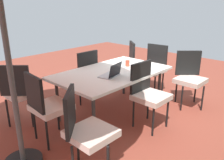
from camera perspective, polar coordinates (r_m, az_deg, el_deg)
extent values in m
cube|color=brown|center=(4.07, 0.00, -8.03)|extent=(10.00, 10.00, 0.02)
cube|color=silver|center=(3.79, 0.00, 1.83)|extent=(1.89, 1.13, 0.04)
cylinder|color=#333333|center=(4.73, 2.93, 0.65)|extent=(0.05, 0.05, 0.70)
cylinder|color=#333333|center=(3.74, -13.14, -5.00)|extent=(0.05, 0.05, 0.70)
cylinder|color=#333333|center=(4.28, 11.42, -1.75)|extent=(0.05, 0.05, 0.70)
cylinder|color=#333333|center=(3.14, -4.47, -9.35)|extent=(0.05, 0.05, 0.70)
cylinder|color=#4C4C4C|center=(2.61, -23.67, 2.43)|extent=(0.06, 0.06, 2.34)
cube|color=beige|center=(4.42, -7.54, 1.08)|extent=(0.46, 0.46, 0.08)
cube|color=black|center=(4.19, -5.92, 3.91)|extent=(0.44, 0.05, 0.45)
cylinder|color=black|center=(4.75, -7.03, -1.01)|extent=(0.03, 0.03, 0.45)
cylinder|color=black|center=(4.55, -10.58, -2.10)|extent=(0.03, 0.03, 0.45)
cylinder|color=black|center=(4.49, -4.16, -2.12)|extent=(0.03, 0.03, 0.45)
cylinder|color=black|center=(4.28, -7.79, -3.35)|extent=(0.03, 0.03, 0.45)
cube|color=beige|center=(4.34, 18.61, -0.12)|extent=(0.46, 0.46, 0.08)
cube|color=black|center=(4.46, 18.13, 3.98)|extent=(0.33, 0.34, 0.45)
cylinder|color=black|center=(4.22, 16.67, -4.34)|extent=(0.03, 0.03, 0.45)
cylinder|color=black|center=(4.34, 21.23, -4.21)|extent=(0.03, 0.03, 0.45)
cylinder|color=black|center=(4.54, 15.41, -2.54)|extent=(0.03, 0.03, 0.45)
cylinder|color=black|center=(4.65, 19.69, -2.47)|extent=(0.03, 0.03, 0.45)
cube|color=beige|center=(3.48, 9.59, -4.13)|extent=(0.46, 0.46, 0.08)
cube|color=black|center=(3.50, 7.05, 0.80)|extent=(0.44, 0.06, 0.45)
cylinder|color=black|center=(3.37, 10.01, -9.99)|extent=(0.03, 0.03, 0.45)
cylinder|color=black|center=(3.64, 13.36, -7.92)|extent=(0.03, 0.03, 0.45)
cylinder|color=black|center=(3.56, 5.26, -8.09)|extent=(0.03, 0.03, 0.45)
cylinder|color=black|center=(3.81, 8.78, -6.29)|extent=(0.03, 0.03, 0.45)
cube|color=beige|center=(4.80, 9.64, 2.41)|extent=(0.46, 0.46, 0.08)
cube|color=black|center=(4.91, 10.96, 5.92)|extent=(0.09, 0.44, 0.45)
cylinder|color=black|center=(4.81, 6.57, -0.72)|extent=(0.03, 0.03, 0.45)
cylinder|color=black|center=(4.65, 10.38, -1.61)|extent=(0.03, 0.03, 0.45)
cylinder|color=black|center=(5.11, 8.63, 0.38)|extent=(0.03, 0.03, 0.45)
cylinder|color=black|center=(4.96, 12.28, -0.43)|extent=(0.03, 0.03, 0.45)
cube|color=beige|center=(3.85, -21.12, -2.87)|extent=(0.46, 0.46, 0.08)
cube|color=black|center=(3.58, -22.76, -0.18)|extent=(0.33, 0.35, 0.45)
cylinder|color=black|center=(4.04, -17.42, -5.45)|extent=(0.03, 0.03, 0.45)
cylinder|color=black|center=(4.17, -22.17, -5.30)|extent=(0.03, 0.03, 0.45)
cylinder|color=black|center=(3.74, -18.98, -7.72)|extent=(0.03, 0.03, 0.45)
cylinder|color=black|center=(3.87, -24.08, -7.46)|extent=(0.03, 0.03, 0.45)
cube|color=beige|center=(5.15, 2.53, 3.81)|extent=(0.46, 0.46, 0.08)
cube|color=black|center=(5.12, 4.91, 6.73)|extent=(0.31, 0.36, 0.45)
cylinder|color=black|center=(5.37, 0.30, 1.53)|extent=(0.03, 0.03, 0.45)
cylinder|color=black|center=(5.03, 0.76, 0.30)|extent=(0.03, 0.03, 0.45)
cylinder|color=black|center=(5.42, 4.08, 1.65)|extent=(0.03, 0.03, 0.45)
cylinder|color=black|center=(5.09, 4.79, 0.45)|extent=(0.03, 0.03, 0.45)
cube|color=beige|center=(2.56, -5.11, -12.87)|extent=(0.46, 0.46, 0.08)
cube|color=black|center=(2.46, -10.21, -7.48)|extent=(0.35, 0.33, 0.45)
cylinder|color=black|center=(2.85, -0.90, -15.51)|extent=(0.03, 0.03, 0.45)
cylinder|color=black|center=(2.88, -8.35, -15.37)|extent=(0.03, 0.03, 0.45)
cube|color=beige|center=(3.22, -14.57, -6.42)|extent=(0.46, 0.46, 0.08)
cube|color=black|center=(3.04, -18.46, -2.94)|extent=(0.08, 0.44, 0.45)
cylinder|color=black|center=(3.28, -9.86, -10.81)|extent=(0.03, 0.03, 0.45)
cylinder|color=black|center=(3.56, -13.03, -8.53)|extent=(0.03, 0.03, 0.45)
cylinder|color=black|center=(3.14, -15.53, -12.79)|extent=(0.03, 0.03, 0.45)
cylinder|color=black|center=(3.42, -18.34, -10.21)|extent=(0.03, 0.03, 0.45)
cube|color=#B7B7BC|center=(3.55, -0.70, 1.08)|extent=(0.36, 0.28, 0.02)
cube|color=black|center=(3.46, 0.84, 2.49)|extent=(0.32, 0.12, 0.20)
cylinder|color=#CC4C33|center=(4.08, 3.80, 4.10)|extent=(0.07, 0.07, 0.11)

